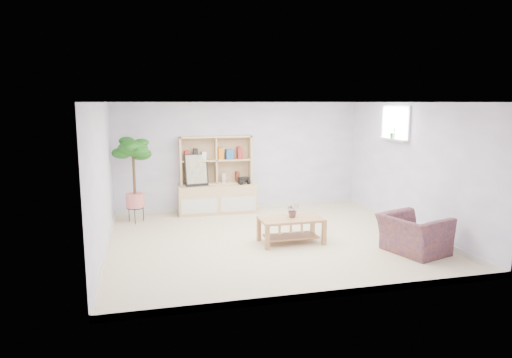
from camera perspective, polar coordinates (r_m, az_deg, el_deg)
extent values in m
cube|color=beige|center=(8.11, 1.72, -7.65)|extent=(5.50, 5.00, 0.01)
cube|color=white|center=(7.75, 1.81, 9.56)|extent=(5.50, 5.00, 0.01)
cube|color=#B9B3DB|center=(10.24, -2.02, 2.83)|extent=(5.50, 0.01, 2.40)
cube|color=#B9B3DB|center=(5.51, 8.81, -3.10)|extent=(5.50, 0.01, 2.40)
cube|color=#B9B3DB|center=(7.58, -18.68, -0.05)|extent=(0.01, 5.00, 2.40)
cube|color=#B9B3DB|center=(8.97, 18.93, 1.36)|extent=(0.01, 5.00, 2.40)
cube|color=silver|center=(9.39, 16.69, 4.77)|extent=(0.14, 1.00, 0.04)
imported|color=#236427|center=(7.90, 4.62, -3.88)|extent=(0.26, 0.23, 0.25)
imported|color=#1E1F51|center=(7.78, 19.14, -6.23)|extent=(1.07, 1.15, 0.70)
imported|color=#104B14|center=(9.38, 16.73, 5.58)|extent=(0.15, 0.14, 0.23)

